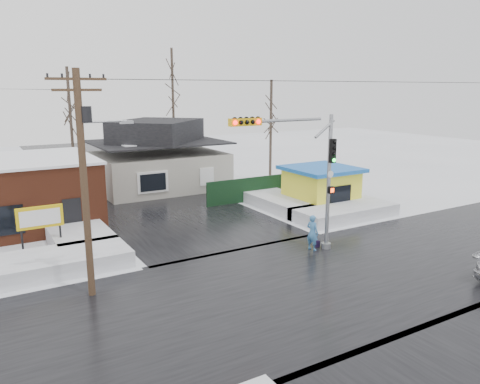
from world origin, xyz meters
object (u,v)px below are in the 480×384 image
traffic_signal (305,166)px  marquee_sign (40,219)px  pedestrian (312,233)px  kiosk (321,187)px  utility_pole (85,172)px

traffic_signal → marquee_sign: (-11.43, 6.53, -2.62)m
marquee_sign → pedestrian: size_ratio=1.36×
traffic_signal → kiosk: bearing=44.8°
traffic_signal → utility_pole: bearing=177.1°
traffic_signal → pedestrian: bearing=15.0°
traffic_signal → utility_pole: utility_pole is taller
marquee_sign → utility_pole: bearing=-79.9°
traffic_signal → kiosk: traffic_signal is taller
kiosk → marquee_sign: bearing=-178.4°
utility_pole → marquee_sign: size_ratio=3.53×
pedestrian → utility_pole: bearing=72.1°
marquee_sign → kiosk: size_ratio=0.55×
traffic_signal → utility_pole: 10.39m
marquee_sign → pedestrian: bearing=-27.4°
traffic_signal → utility_pole: size_ratio=0.78×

